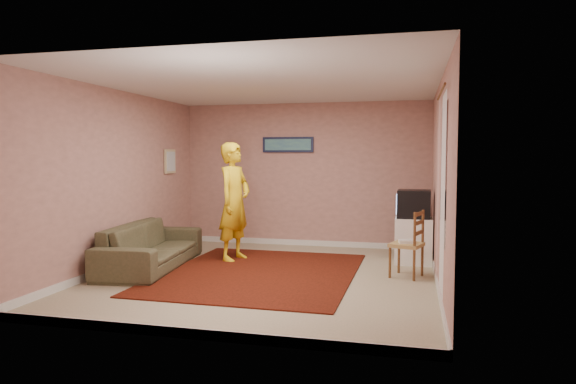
% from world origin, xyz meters
% --- Properties ---
extents(ground, '(5.00, 5.00, 0.00)m').
position_xyz_m(ground, '(0.00, 0.00, 0.00)').
color(ground, tan).
rests_on(ground, ground).
extents(wall_back, '(4.50, 0.02, 2.60)m').
position_xyz_m(wall_back, '(0.00, 2.50, 1.30)').
color(wall_back, tan).
rests_on(wall_back, ground).
extents(wall_front, '(4.50, 0.02, 2.60)m').
position_xyz_m(wall_front, '(0.00, -2.50, 1.30)').
color(wall_front, tan).
rests_on(wall_front, ground).
extents(wall_left, '(0.02, 5.00, 2.60)m').
position_xyz_m(wall_left, '(-2.25, 0.00, 1.30)').
color(wall_left, tan).
rests_on(wall_left, ground).
extents(wall_right, '(0.02, 5.00, 2.60)m').
position_xyz_m(wall_right, '(2.25, 0.00, 1.30)').
color(wall_right, tan).
rests_on(wall_right, ground).
extents(ceiling, '(4.50, 5.00, 0.02)m').
position_xyz_m(ceiling, '(0.00, 0.00, 2.60)').
color(ceiling, silver).
rests_on(ceiling, wall_back).
extents(baseboard_back, '(4.50, 0.02, 0.10)m').
position_xyz_m(baseboard_back, '(0.00, 2.49, 0.05)').
color(baseboard_back, silver).
rests_on(baseboard_back, ground).
extents(baseboard_front, '(4.50, 0.02, 0.10)m').
position_xyz_m(baseboard_front, '(0.00, -2.49, 0.05)').
color(baseboard_front, silver).
rests_on(baseboard_front, ground).
extents(baseboard_left, '(0.02, 5.00, 0.10)m').
position_xyz_m(baseboard_left, '(-2.24, 0.00, 0.05)').
color(baseboard_left, silver).
rests_on(baseboard_left, ground).
extents(baseboard_right, '(0.02, 5.00, 0.10)m').
position_xyz_m(baseboard_right, '(2.24, 0.00, 0.05)').
color(baseboard_right, silver).
rests_on(baseboard_right, ground).
extents(window, '(0.01, 1.10, 1.50)m').
position_xyz_m(window, '(2.24, -0.90, 1.45)').
color(window, black).
rests_on(window, wall_right).
extents(curtain_sheer, '(0.01, 0.75, 2.10)m').
position_xyz_m(curtain_sheer, '(2.23, -1.05, 1.25)').
color(curtain_sheer, white).
rests_on(curtain_sheer, wall_right).
extents(curtain_floral, '(0.01, 0.35, 2.10)m').
position_xyz_m(curtain_floral, '(2.21, -0.35, 1.25)').
color(curtain_floral, beige).
rests_on(curtain_floral, wall_right).
extents(curtain_rod, '(0.02, 1.40, 0.02)m').
position_xyz_m(curtain_rod, '(2.20, -0.90, 2.32)').
color(curtain_rod, brown).
rests_on(curtain_rod, wall_right).
extents(picture_back, '(0.95, 0.04, 0.28)m').
position_xyz_m(picture_back, '(-0.30, 2.47, 1.85)').
color(picture_back, '#141A37').
rests_on(picture_back, wall_back).
extents(picture_left, '(0.04, 0.38, 0.42)m').
position_xyz_m(picture_left, '(-2.22, 1.60, 1.55)').
color(picture_left, '#C9BB8A').
rests_on(picture_left, wall_left).
extents(area_rug, '(2.64, 3.29, 0.02)m').
position_xyz_m(area_rug, '(-0.14, 0.13, 0.01)').
color(area_rug, black).
rests_on(area_rug, ground).
extents(tv_cabinet, '(0.55, 0.50, 0.70)m').
position_xyz_m(tv_cabinet, '(1.95, 1.34, 0.35)').
color(tv_cabinet, white).
rests_on(tv_cabinet, ground).
extents(crt_tv, '(0.51, 0.46, 0.43)m').
position_xyz_m(crt_tv, '(1.94, 1.34, 0.91)').
color(crt_tv, black).
rests_on(crt_tv, tv_cabinet).
extents(chair_a, '(0.51, 0.50, 0.50)m').
position_xyz_m(chair_a, '(1.99, 1.99, 0.56)').
color(chair_a, tan).
rests_on(chair_a, ground).
extents(dvd_player, '(0.39, 0.29, 0.06)m').
position_xyz_m(dvd_player, '(1.99, 1.99, 0.50)').
color(dvd_player, '#A7A7AB').
rests_on(dvd_player, chair_a).
extents(blue_throw, '(0.41, 0.05, 0.43)m').
position_xyz_m(blue_throw, '(1.99, 2.18, 0.74)').
color(blue_throw, '#9BD0FF').
rests_on(blue_throw, chair_a).
extents(chair_b, '(0.50, 0.51, 0.49)m').
position_xyz_m(chair_b, '(1.86, 0.40, 0.56)').
color(chair_b, tan).
rests_on(chair_b, ground).
extents(game_console, '(0.23, 0.18, 0.04)m').
position_xyz_m(game_console, '(1.86, 0.40, 0.49)').
color(game_console, white).
rests_on(game_console, chair_b).
extents(sofa, '(1.12, 2.31, 0.65)m').
position_xyz_m(sofa, '(-1.80, 0.12, 0.33)').
color(sofa, brown).
rests_on(sofa, ground).
extents(person, '(0.59, 0.76, 1.85)m').
position_xyz_m(person, '(-0.79, 0.93, 0.93)').
color(person, yellow).
rests_on(person, ground).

